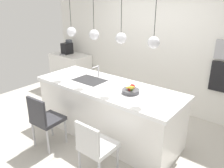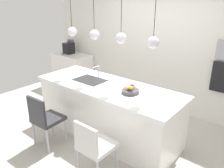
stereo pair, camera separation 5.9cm
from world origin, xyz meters
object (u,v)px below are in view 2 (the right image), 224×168
(fruit_bowl, at_px, (130,90))
(coffee_machine, at_px, (69,48))
(chair_near, at_px, (45,118))
(chair_middle, at_px, (94,146))

(fruit_bowl, xyz_separation_m, coffee_machine, (-2.98, 1.31, 0.05))
(coffee_machine, xyz_separation_m, chair_near, (1.94, -2.20, -0.52))
(fruit_bowl, relative_size, chair_middle, 0.32)
(fruit_bowl, height_order, chair_middle, fruit_bowl)
(fruit_bowl, distance_m, chair_near, 1.45)
(coffee_machine, relative_size, chair_middle, 0.44)
(coffee_machine, height_order, chair_near, coffee_machine)
(fruit_bowl, height_order, chair_near, fruit_bowl)
(chair_middle, bearing_deg, chair_near, -179.87)
(fruit_bowl, height_order, coffee_machine, coffee_machine)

